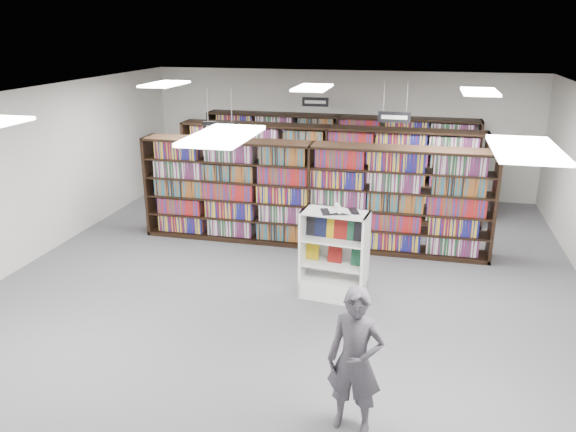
% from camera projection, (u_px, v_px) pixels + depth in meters
% --- Properties ---
extents(floor, '(12.00, 12.00, 0.00)m').
position_uv_depth(floor, '(288.00, 286.00, 9.69)').
color(floor, '#505055').
rests_on(floor, ground).
extents(ceiling, '(10.00, 12.00, 0.10)m').
position_uv_depth(ceiling, '(288.00, 98.00, 8.67)').
color(ceiling, silver).
rests_on(ceiling, wall_back).
extents(wall_back, '(10.00, 0.10, 3.20)m').
position_uv_depth(wall_back, '(340.00, 133.00, 14.71)').
color(wall_back, silver).
rests_on(wall_back, ground).
extents(wall_left, '(0.10, 12.00, 3.20)m').
position_uv_depth(wall_left, '(23.00, 179.00, 10.27)').
color(wall_left, silver).
rests_on(wall_left, ground).
extents(bookshelf_row_near, '(7.00, 0.60, 2.10)m').
position_uv_depth(bookshelf_row_near, '(311.00, 195.00, 11.20)').
color(bookshelf_row_near, black).
rests_on(bookshelf_row_near, floor).
extents(bookshelf_row_mid, '(7.00, 0.60, 2.10)m').
position_uv_depth(bookshelf_row_mid, '(327.00, 171.00, 13.04)').
color(bookshelf_row_mid, black).
rests_on(bookshelf_row_mid, floor).
extents(bookshelf_row_far, '(7.00, 0.60, 2.10)m').
position_uv_depth(bookshelf_row_far, '(338.00, 156.00, 14.61)').
color(bookshelf_row_far, black).
rests_on(bookshelf_row_far, floor).
extents(aisle_sign_left, '(0.65, 0.02, 0.80)m').
position_uv_depth(aisle_sign_left, '(220.00, 127.00, 10.13)').
color(aisle_sign_left, '#B2B2B7').
rests_on(aisle_sign_left, ceiling).
extents(aisle_sign_right, '(0.65, 0.02, 0.80)m').
position_uv_depth(aisle_sign_right, '(394.00, 116.00, 11.32)').
color(aisle_sign_right, '#B2B2B7').
rests_on(aisle_sign_right, ceiling).
extents(aisle_sign_center, '(0.65, 0.02, 0.80)m').
position_uv_depth(aisle_sign_center, '(315.00, 101.00, 13.60)').
color(aisle_sign_center, '#B2B2B7').
rests_on(aisle_sign_center, ceiling).
extents(troffer_front_center, '(0.60, 1.20, 0.04)m').
position_uv_depth(troffer_front_center, '(223.00, 136.00, 5.91)').
color(troffer_front_center, white).
rests_on(troffer_front_center, ceiling).
extents(troffer_front_right, '(0.60, 1.20, 0.04)m').
position_uv_depth(troffer_front_right, '(526.00, 149.00, 5.26)').
color(troffer_front_right, white).
rests_on(troffer_front_right, ceiling).
extents(troffer_back_left, '(0.60, 1.20, 0.04)m').
position_uv_depth(troffer_back_left, '(165.00, 84.00, 11.18)').
color(troffer_back_left, white).
rests_on(troffer_back_left, ceiling).
extents(troffer_back_center, '(0.60, 1.20, 0.04)m').
position_uv_depth(troffer_back_center, '(312.00, 88.00, 10.52)').
color(troffer_back_center, white).
rests_on(troffer_back_center, ceiling).
extents(troffer_back_right, '(0.60, 1.20, 0.04)m').
position_uv_depth(troffer_back_right, '(480.00, 92.00, 9.87)').
color(troffer_back_right, white).
rests_on(troffer_back_right, ceiling).
extents(endcap_display, '(1.11, 0.64, 1.48)m').
position_uv_depth(endcap_display, '(334.00, 268.00, 9.19)').
color(endcap_display, white).
rests_on(endcap_display, floor).
extents(open_book, '(0.65, 0.49, 0.13)m').
position_uv_depth(open_book, '(339.00, 210.00, 8.82)').
color(open_book, black).
rests_on(open_book, endcap_display).
extents(shopper, '(0.67, 0.49, 1.69)m').
position_uv_depth(shopper, '(355.00, 361.00, 6.02)').
color(shopper, '#444049').
rests_on(shopper, floor).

